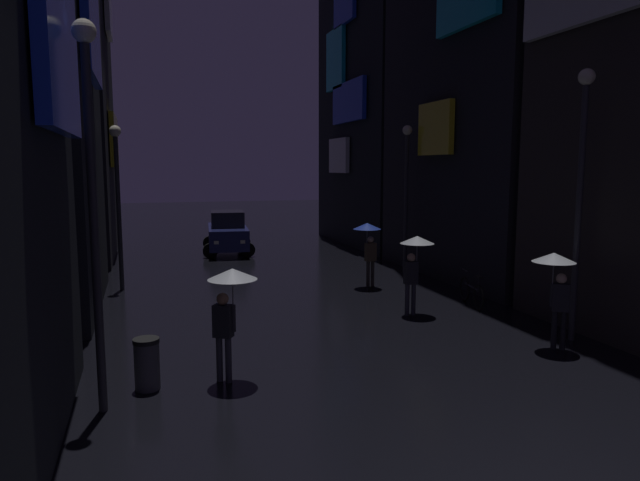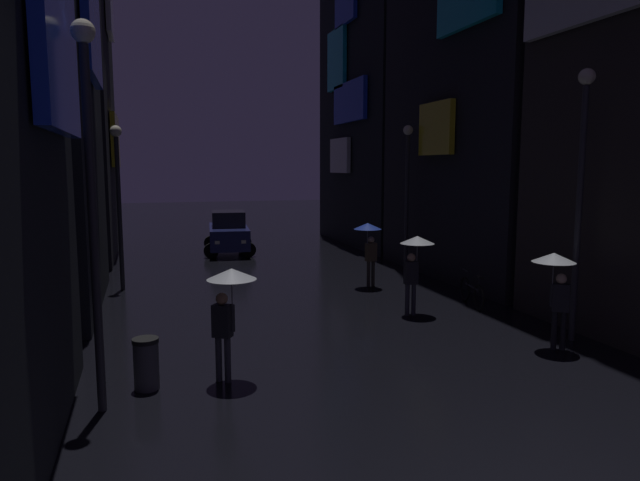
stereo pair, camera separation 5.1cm
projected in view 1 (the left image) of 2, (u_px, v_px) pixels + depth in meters
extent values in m
cube|color=#264CF9|center=(57.00, 21.00, 8.23)|extent=(0.20, 3.43, 3.20)
cube|color=#264CF9|center=(91.00, 24.00, 14.55)|extent=(0.20, 3.73, 2.81)
cube|color=yellow|center=(114.00, 141.00, 24.79)|extent=(0.20, 3.81, 2.25)
cube|color=white|center=(108.00, 11.00, 24.15)|extent=(0.20, 2.45, 2.11)
cube|color=yellow|center=(435.00, 129.00, 19.37)|extent=(0.20, 2.15, 1.78)
cube|color=black|center=(383.00, 96.00, 28.68)|extent=(4.00, 8.99, 14.88)
cube|color=white|center=(339.00, 156.00, 28.94)|extent=(0.20, 2.59, 1.73)
cube|color=#264CF9|center=(348.00, 102.00, 27.31)|extent=(0.20, 4.13, 1.91)
cube|color=#19D8F2|center=(336.00, 60.00, 28.85)|extent=(0.20, 2.44, 2.97)
cube|color=#264CF9|center=(345.00, 1.00, 27.29)|extent=(0.20, 2.68, 2.12)
cylinder|color=#38332D|center=(372.00, 273.00, 18.84)|extent=(0.12, 0.12, 0.85)
cylinder|color=#38332D|center=(368.00, 274.00, 18.75)|extent=(0.12, 0.12, 0.85)
cube|color=brown|center=(371.00, 252.00, 18.70)|extent=(0.38, 0.29, 0.60)
sphere|color=beige|center=(371.00, 240.00, 18.65)|extent=(0.22, 0.22, 0.22)
cylinder|color=brown|center=(367.00, 251.00, 18.56)|extent=(0.09, 0.09, 0.50)
cylinder|color=slate|center=(367.00, 241.00, 18.52)|extent=(0.02, 0.02, 0.77)
cone|color=#263FB2|center=(367.00, 226.00, 18.46)|extent=(0.90, 0.90, 0.20)
cylinder|color=black|center=(563.00, 330.00, 12.31)|extent=(0.12, 0.12, 0.85)
cylinder|color=black|center=(554.00, 330.00, 12.35)|extent=(0.12, 0.12, 0.85)
cube|color=black|center=(560.00, 297.00, 12.23)|extent=(0.40, 0.37, 0.60)
sphere|color=beige|center=(561.00, 279.00, 12.18)|extent=(0.22, 0.22, 0.22)
cylinder|color=black|center=(552.00, 295.00, 12.22)|extent=(0.09, 0.09, 0.50)
cylinder|color=slate|center=(553.00, 280.00, 12.18)|extent=(0.02, 0.02, 0.77)
cone|color=silver|center=(554.00, 257.00, 12.12)|extent=(0.90, 0.90, 0.20)
cylinder|color=#2D2D38|center=(219.00, 359.00, 10.49)|extent=(0.12, 0.12, 0.85)
cylinder|color=#2D2D38|center=(228.00, 360.00, 10.44)|extent=(0.12, 0.12, 0.85)
cube|color=black|center=(223.00, 321.00, 10.37)|extent=(0.40, 0.37, 0.60)
sphere|color=#9E7051|center=(223.00, 299.00, 10.32)|extent=(0.22, 0.22, 0.22)
cylinder|color=black|center=(233.00, 318.00, 10.36)|extent=(0.09, 0.09, 0.50)
cylinder|color=slate|center=(233.00, 300.00, 10.32)|extent=(0.02, 0.02, 0.77)
cone|color=silver|center=(232.00, 274.00, 10.26)|extent=(0.90, 0.90, 0.20)
cylinder|color=#2D2D38|center=(407.00, 300.00, 15.12)|extent=(0.12, 0.12, 0.85)
cylinder|color=#2D2D38|center=(413.00, 299.00, 15.16)|extent=(0.12, 0.12, 0.85)
cube|color=black|center=(411.00, 273.00, 15.05)|extent=(0.35, 0.24, 0.60)
sphere|color=tan|center=(411.00, 257.00, 14.99)|extent=(0.22, 0.22, 0.22)
cylinder|color=black|center=(417.00, 270.00, 15.13)|extent=(0.09, 0.09, 0.50)
cylinder|color=slate|center=(417.00, 258.00, 15.09)|extent=(0.02, 0.02, 0.77)
cone|color=silver|center=(417.00, 240.00, 15.02)|extent=(0.90, 0.90, 0.20)
torus|color=black|center=(465.00, 289.00, 16.79)|extent=(0.20, 0.72, 0.72)
torus|color=black|center=(479.00, 297.00, 15.71)|extent=(0.20, 0.72, 0.72)
cylinder|color=black|center=(472.00, 287.00, 16.23)|extent=(0.25, 0.99, 0.05)
cylinder|color=black|center=(479.00, 285.00, 15.66)|extent=(0.04, 0.04, 0.40)
cube|color=black|center=(479.00, 277.00, 15.64)|extent=(0.17, 0.26, 0.06)
cylinder|color=black|center=(465.00, 270.00, 16.72)|extent=(0.12, 0.45, 0.03)
cube|color=navy|center=(228.00, 236.00, 25.99)|extent=(2.11, 4.25, 0.90)
cube|color=black|center=(227.00, 219.00, 25.88)|extent=(1.63, 1.98, 0.70)
cylinder|color=black|center=(248.00, 250.00, 24.91)|extent=(0.66, 0.28, 0.64)
cylinder|color=black|center=(210.00, 251.00, 24.59)|extent=(0.66, 0.28, 0.64)
cylinder|color=black|center=(244.00, 242.00, 27.50)|extent=(0.66, 0.28, 0.64)
cylinder|color=black|center=(210.00, 243.00, 27.18)|extent=(0.66, 0.28, 0.64)
cube|color=white|center=(243.00, 242.00, 24.08)|extent=(0.21, 0.08, 0.14)
cube|color=white|center=(216.00, 243.00, 23.87)|extent=(0.21, 0.08, 0.14)
cylinder|color=#2D2D33|center=(406.00, 205.00, 20.98)|extent=(0.14, 0.14, 5.06)
sphere|color=#F9EFCC|center=(407.00, 130.00, 20.63)|extent=(0.36, 0.36, 0.36)
cylinder|color=#2D2D33|center=(94.00, 235.00, 8.89)|extent=(0.14, 0.14, 5.77)
sphere|color=#F9EFCC|center=(84.00, 31.00, 8.49)|extent=(0.36, 0.36, 0.36)
cylinder|color=#2D2D33|center=(578.00, 216.00, 12.68)|extent=(0.14, 0.14, 5.68)
sphere|color=#F9EFCC|center=(587.00, 77.00, 12.29)|extent=(0.36, 0.36, 0.36)
cylinder|color=#2D2D33|center=(119.00, 215.00, 18.03)|extent=(0.14, 0.14, 4.85)
sphere|color=#F9EFCC|center=(115.00, 131.00, 17.70)|extent=(0.36, 0.36, 0.36)
cylinder|color=#3F3F47|center=(147.00, 366.00, 10.11)|extent=(0.44, 0.44, 0.85)
cylinder|color=black|center=(146.00, 341.00, 10.04)|extent=(0.46, 0.46, 0.08)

